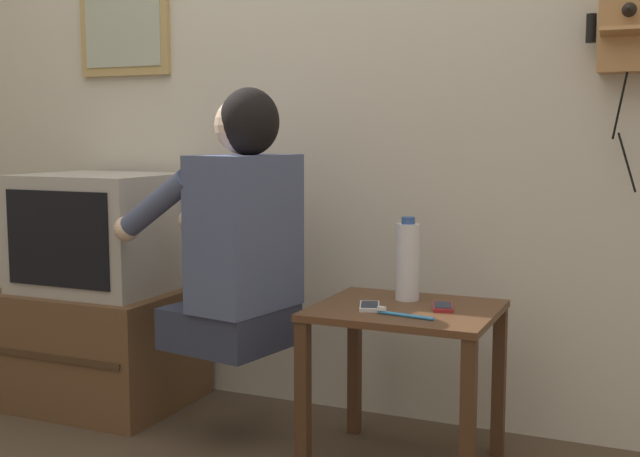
% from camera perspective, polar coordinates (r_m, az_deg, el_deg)
% --- Properties ---
extents(wall_back, '(6.80, 0.05, 2.55)m').
position_cam_1_polar(wall_back, '(3.06, 0.51, 10.88)').
color(wall_back, beige).
rests_on(wall_back, ground_plane).
extents(side_table, '(0.56, 0.48, 0.52)m').
position_cam_1_polar(side_table, '(2.54, 6.08, -7.83)').
color(side_table, '#51331E').
rests_on(side_table, ground_plane).
extents(person, '(0.60, 0.47, 0.86)m').
position_cam_1_polar(person, '(2.66, -5.90, -0.19)').
color(person, '#2D3347').
rests_on(person, ground_plane).
extents(tv_stand, '(0.71, 0.55, 0.45)m').
position_cam_1_polar(tv_stand, '(3.31, -15.51, -7.99)').
color(tv_stand, brown).
rests_on(tv_stand, ground_plane).
extents(television, '(0.56, 0.48, 0.45)m').
position_cam_1_polar(television, '(3.22, -15.38, -0.23)').
color(television, '#ADA89E').
rests_on(television, tv_stand).
extents(wall_phone_antique, '(0.22, 0.19, 0.73)m').
position_cam_1_polar(wall_phone_antique, '(2.75, 21.16, 13.70)').
color(wall_phone_antique, '#AD7A47').
extents(framed_picture, '(0.43, 0.03, 0.51)m').
position_cam_1_polar(framed_picture, '(3.50, -13.80, 14.68)').
color(framed_picture, tan).
extents(cell_phone_held, '(0.10, 0.14, 0.01)m').
position_cam_1_polar(cell_phone_held, '(2.49, 3.54, -5.53)').
color(cell_phone_held, silver).
rests_on(cell_phone_held, side_table).
extents(cell_phone_spare, '(0.09, 0.14, 0.01)m').
position_cam_1_polar(cell_phone_spare, '(2.50, 8.71, -5.51)').
color(cell_phone_spare, maroon).
rests_on(cell_phone_spare, side_table).
extents(water_bottle, '(0.08, 0.08, 0.27)m').
position_cam_1_polar(water_bottle, '(2.60, 6.26, -2.30)').
color(water_bottle, silver).
rests_on(water_bottle, side_table).
extents(toothbrush, '(0.18, 0.04, 0.02)m').
position_cam_1_polar(toothbrush, '(2.38, 5.81, -6.08)').
color(toothbrush, '#338CD8').
rests_on(toothbrush, side_table).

